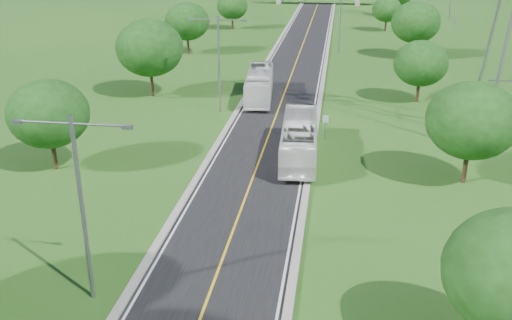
{
  "coord_description": "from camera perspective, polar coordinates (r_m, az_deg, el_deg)",
  "views": [
    {
      "loc": [
        6.09,
        -11.54,
        17.94
      ],
      "look_at": [
        0.76,
        24.87,
        3.0
      ],
      "focal_mm": 40.0,
      "sensor_mm": 36.0,
      "label": 1
    }
  ],
  "objects": [
    {
      "name": "tree_le",
      "position": [
        112.29,
        -2.39,
        15.12
      ],
      "size": [
        5.88,
        5.88,
        6.84
      ],
      "color": "black",
      "rests_on": "ground"
    },
    {
      "name": "tree_re",
      "position": [
        112.72,
        12.96,
        14.47
      ],
      "size": [
        5.46,
        5.46,
        6.35
      ],
      "color": "black",
      "rests_on": "ground"
    },
    {
      "name": "curb_left",
      "position": [
        80.23,
        0.72,
        9.26
      ],
      "size": [
        0.5,
        150.0,
        0.22
      ],
      "primitive_type": "cube",
      "color": "gray",
      "rests_on": "ground"
    },
    {
      "name": "ground",
      "position": [
        74.01,
        3.39,
        8.03
      ],
      "size": [
        260.0,
        260.0,
        0.0
      ],
      "primitive_type": "plane",
      "color": "#214C15",
      "rests_on": "ground"
    },
    {
      "name": "bus_inbound",
      "position": [
        64.7,
        0.34,
        7.56
      ],
      "size": [
        3.81,
        11.99,
        3.28
      ],
      "primitive_type": "imported",
      "rotation": [
        0.0,
        0.0,
        0.09
      ],
      "color": "white",
      "rests_on": "road"
    },
    {
      "name": "streetlight_near_left",
      "position": [
        29.06,
        -17.16,
        -3.34
      ],
      "size": [
        5.9,
        0.25,
        10.0
      ],
      "color": "slate",
      "rests_on": "ground"
    },
    {
      "name": "tree_rd",
      "position": [
        89.12,
        15.69,
        13.13
      ],
      "size": [
        7.14,
        7.14,
        8.3
      ],
      "color": "black",
      "rests_on": "ground"
    },
    {
      "name": "streetlight_mid_left",
      "position": [
        59.05,
        -3.73,
        10.33
      ],
      "size": [
        5.9,
        0.25,
        10.0
      ],
      "color": "slate",
      "rests_on": "ground"
    },
    {
      "name": "bus_outbound",
      "position": [
        47.67,
        4.35,
        2.16
      ],
      "size": [
        3.39,
        12.16,
        3.35
      ],
      "primitive_type": "imported",
      "rotation": [
        0.0,
        0.0,
        3.19
      ],
      "color": "white",
      "rests_on": "road"
    },
    {
      "name": "tree_rb",
      "position": [
        44.64,
        20.8,
        3.71
      ],
      "size": [
        6.72,
        6.72,
        7.82
      ],
      "color": "black",
      "rests_on": "ground"
    },
    {
      "name": "speed_limit_sign",
      "position": [
        52.16,
        6.94,
        3.68
      ],
      "size": [
        0.55,
        0.09,
        2.4
      ],
      "color": "slate",
      "rests_on": "ground"
    },
    {
      "name": "streetlight_far_right",
      "position": [
        90.34,
        8.45,
        14.24
      ],
      "size": [
        5.9,
        0.25,
        10.0
      ],
      "color": "slate",
      "rests_on": "ground"
    },
    {
      "name": "tree_rc",
      "position": [
        65.59,
        16.16,
        9.26
      ],
      "size": [
        5.88,
        5.88,
        6.84
      ],
      "color": "black",
      "rests_on": "ground"
    },
    {
      "name": "tree_ld",
      "position": [
        89.55,
        -6.9,
        13.61
      ],
      "size": [
        6.72,
        6.72,
        7.82
      ],
      "color": "black",
      "rests_on": "ground"
    },
    {
      "name": "curb_right",
      "position": [
        79.58,
        6.87,
        8.99
      ],
      "size": [
        0.5,
        150.0,
        0.22
      ],
      "primitive_type": "cube",
      "color": "gray",
      "rests_on": "ground"
    },
    {
      "name": "tree_lc",
      "position": [
        66.22,
        -10.6,
        10.97
      ],
      "size": [
        7.56,
        7.56,
        8.79
      ],
      "color": "black",
      "rests_on": "ground"
    },
    {
      "name": "tree_lb",
      "position": [
        47.2,
        -20.05,
        4.38
      ],
      "size": [
        6.3,
        6.3,
        7.33
      ],
      "color": "black",
      "rests_on": "ground"
    },
    {
      "name": "road",
      "position": [
        79.81,
        3.78,
        9.08
      ],
      "size": [
        8.0,
        150.0,
        0.06
      ],
      "primitive_type": "cube",
      "color": "black",
      "rests_on": "ground"
    }
  ]
}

